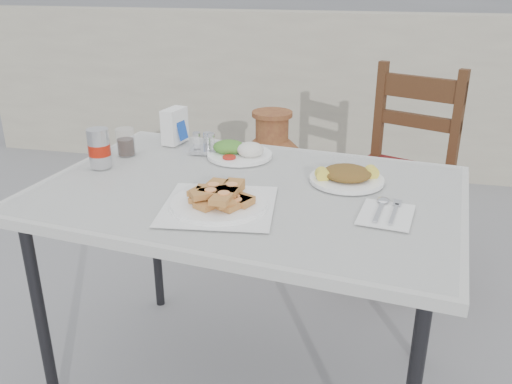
% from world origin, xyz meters
% --- Properties ---
extents(ground, '(80.00, 80.00, 0.00)m').
position_xyz_m(ground, '(0.00, 0.00, 0.00)').
color(ground, slate).
rests_on(ground, ground).
extents(cafe_table, '(1.47, 1.09, 0.83)m').
position_xyz_m(cafe_table, '(-0.16, -0.06, 0.78)').
color(cafe_table, black).
rests_on(cafe_table, ground).
extents(pide_plate, '(0.37, 0.37, 0.07)m').
position_xyz_m(pide_plate, '(-0.21, -0.23, 0.86)').
color(pide_plate, silver).
rests_on(pide_plate, cafe_table).
extents(salad_rice_plate, '(0.25, 0.25, 0.06)m').
position_xyz_m(salad_rice_plate, '(-0.26, 0.23, 0.86)').
color(salad_rice_plate, white).
rests_on(salad_rice_plate, cafe_table).
extents(salad_chopped_plate, '(0.25, 0.25, 0.05)m').
position_xyz_m(salad_chopped_plate, '(0.16, 0.06, 0.85)').
color(salad_chopped_plate, white).
rests_on(salad_chopped_plate, cafe_table).
extents(soda_can, '(0.08, 0.08, 0.14)m').
position_xyz_m(soda_can, '(-0.72, 0.01, 0.90)').
color(soda_can, silver).
rests_on(soda_can, cafe_table).
extents(cola_glass, '(0.07, 0.07, 0.10)m').
position_xyz_m(cola_glass, '(-0.69, 0.16, 0.88)').
color(cola_glass, white).
rests_on(cola_glass, cafe_table).
extents(napkin_holder, '(0.09, 0.13, 0.14)m').
position_xyz_m(napkin_holder, '(-0.56, 0.34, 0.90)').
color(napkin_holder, silver).
rests_on(napkin_holder, cafe_table).
extents(condiment_caddy, '(0.12, 0.10, 0.08)m').
position_xyz_m(condiment_caddy, '(-0.40, 0.25, 0.86)').
color(condiment_caddy, silver).
rests_on(condiment_caddy, cafe_table).
extents(cutlery_napkin, '(0.17, 0.22, 0.01)m').
position_xyz_m(cutlery_napkin, '(0.29, -0.17, 0.84)').
color(cutlery_napkin, silver).
rests_on(cutlery_napkin, cafe_table).
extents(chair, '(0.61, 0.61, 1.06)m').
position_xyz_m(chair, '(0.37, 0.98, 0.55)').
color(chair, '#321D0D').
rests_on(chair, ground).
extents(terracotta_urn, '(0.44, 0.44, 0.76)m').
position_xyz_m(terracotta_urn, '(-0.33, 1.21, 0.35)').
color(terracotta_urn, brown).
rests_on(terracotta_urn, ground).
extents(back_wall, '(6.00, 0.25, 1.20)m').
position_xyz_m(back_wall, '(0.00, 2.50, 0.60)').
color(back_wall, '#A8A38C').
rests_on(back_wall, ground).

